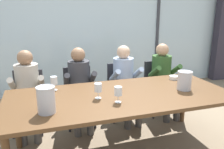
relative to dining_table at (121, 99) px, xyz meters
The scene contains 19 objects.
ground 1.22m from the dining_table, 90.00° to the left, with size 14.00×14.00×0.00m, color #847056.
window_glass_panel 2.52m from the dining_table, 90.00° to the left, with size 7.83×0.03×2.60m, color silver.
window_mullion_right 3.06m from the dining_table, 54.03° to the left, with size 0.06×0.06×2.60m, color #38383D.
hillside_vineyard 5.98m from the dining_table, 90.00° to the left, with size 13.83×2.40×1.43m, color #386633.
dining_table is the anchor object (origin of this frame).
chair_near_curtain 1.47m from the dining_table, 137.39° to the left, with size 0.50×0.50×0.87m.
chair_left_of_center 1.05m from the dining_table, 109.45° to the left, with size 0.45×0.45×0.87m.
chair_center 1.09m from the dining_table, 69.85° to the left, with size 0.47×0.47×0.87m.
chair_right_of_center 1.44m from the dining_table, 43.69° to the left, with size 0.46×0.46×0.87m.
person_beige_jumper 1.37m from the dining_table, 141.42° to the left, with size 0.47×0.61×1.19m.
person_charcoal_jacket 0.92m from the dining_table, 111.73° to the left, with size 0.48×0.62×1.19m.
person_pale_blue_shirt 0.93m from the dining_table, 66.12° to the left, with size 0.48×0.62×1.19m.
person_olive_shirt 1.35m from the dining_table, 38.95° to the left, with size 0.46×0.61×1.19m.
ice_bucket_primary 0.83m from the dining_table, ahead, with size 0.18×0.18×0.23m.
ice_bucket_secondary 0.91m from the dining_table, 163.34° to the right, with size 0.18×0.18×0.26m.
tasting_bowl 1.00m from the dining_table, 20.85° to the left, with size 0.13×0.13×0.05m, color silver.
wine_glass_by_left_taster 0.30m from the dining_table, 117.66° to the right, with size 0.08×0.08×0.17m.
wine_glass_near_bucket 0.85m from the dining_table, 151.62° to the left, with size 0.08×0.08×0.17m.
wine_glass_center_pour 0.34m from the dining_table, behind, with size 0.08×0.08×0.17m.
Camera 1 is at (-0.88, -2.40, 1.71)m, focal length 37.19 mm.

